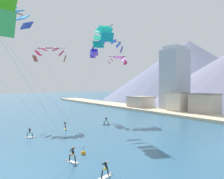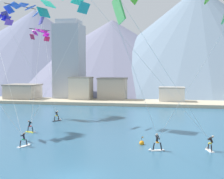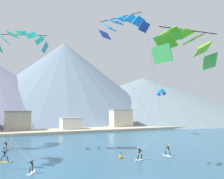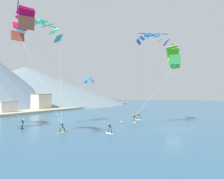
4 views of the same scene
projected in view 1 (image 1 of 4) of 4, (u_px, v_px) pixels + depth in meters
The scene contains 18 objects.
kitesurfer_near_lead at pixel (71, 157), 23.75m from camera, with size 1.76×1.04×1.82m.
kitesurfer_near_trail at pixel (31, 135), 34.82m from camera, with size 1.13×1.74×1.64m.
kitesurfer_mid_center at pixel (107, 172), 19.90m from camera, with size 0.85×1.78×1.68m.
kitesurfer_far_left at pixel (65, 127), 40.71m from camera, with size 1.77×0.96×1.70m.
kitesurfer_far_right at pixel (107, 122), 45.77m from camera, with size 1.27×1.68×1.75m.
parafoil_kite_near_trail at pixel (50, 53), 47.15m from camera, with size 13.22×10.26×15.28m.
parafoil_kite_mid_center at pixel (9, 14), 24.46m from camera, with size 12.44×9.10×15.90m.
parafoil_kite_far_left at pixel (102, 35), 42.50m from camera, with size 8.54×9.04×18.08m.
parafoil_kite_far_right at pixel (108, 45), 55.32m from camera, with size 10.78×9.37×18.57m.
parafoil_kite_distant_high_outer at pixel (94, 52), 57.14m from camera, with size 5.88×3.63×1.92m.
parafoil_kite_distant_mid_solo at pixel (118, 59), 53.91m from camera, with size 2.38×4.98×2.09m.
race_marker_buoy at pixel (83, 153), 26.38m from camera, with size 0.56×0.56×1.02m.
shoreline_strip at pixel (221, 119), 51.51m from camera, with size 180.00×10.00×0.70m, color #BCAD8E.
shore_building_quay_east at pixel (205, 104), 59.59m from camera, with size 6.90×5.93×6.01m.
shore_building_quay_west at pixel (141, 102), 76.69m from camera, with size 8.02×6.96×4.34m.
shore_building_old_town at pixel (177, 103), 64.82m from camera, with size 5.35×4.56×6.22m.
highrise_tower at pixel (174, 79), 70.27m from camera, with size 7.00×7.00×20.80m.
mountain_peak_east_shoulder at pixel (188, 70), 126.57m from camera, with size 98.77×98.77×34.00m.
Camera 1 is at (27.78, -0.54, 8.42)m, focal length 35.00 mm.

